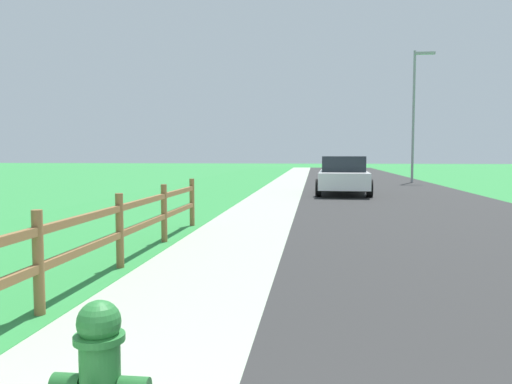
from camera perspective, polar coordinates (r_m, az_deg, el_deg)
name	(u,v)px	position (r m, az deg, el deg)	size (l,w,h in m)	color
ground_plane	(304,186)	(25.59, 5.47, 0.65)	(120.00, 120.00, 0.00)	#2F863E
road_asphalt	(371,184)	(27.74, 12.81, 0.85)	(7.00, 66.00, 0.01)	#2A2A2A
curb_concrete	(250,183)	(27.81, -0.63, 0.97)	(6.00, 66.00, 0.01)	#9FB096
grass_verge	(224,183)	(28.03, -3.68, 0.99)	(5.00, 66.00, 0.00)	#2F863E
rail_fence	(86,237)	(6.48, -18.63, -4.85)	(0.11, 10.78, 1.07)	brown
parked_suv_white	(343,175)	(20.90, 9.81, 1.92)	(2.26, 4.85, 1.53)	white
street_lamp	(415,106)	(30.22, 17.52, 9.22)	(1.17, 0.20, 7.39)	gray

